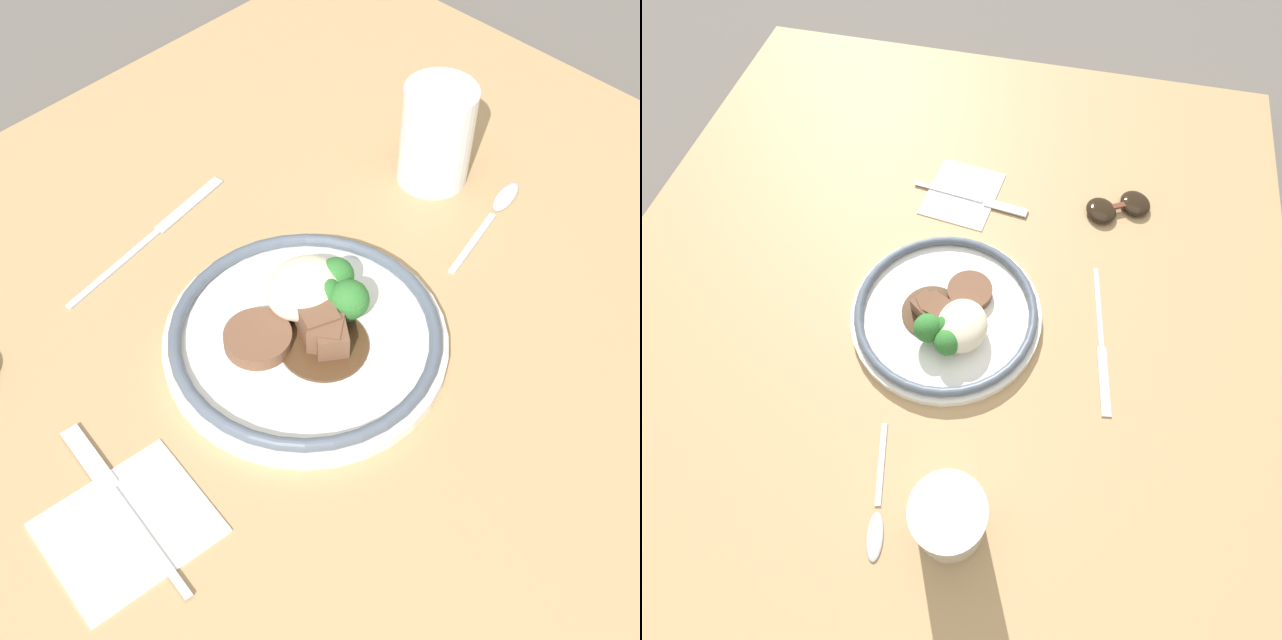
{
  "view_description": "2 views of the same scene",
  "coord_description": "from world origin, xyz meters",
  "views": [
    {
      "loc": [
        -0.31,
        -0.34,
        0.67
      ],
      "look_at": [
        0.03,
        0.0,
        0.08
      ],
      "focal_mm": 50.0,
      "sensor_mm": 36.0,
      "label": 1
    },
    {
      "loc": [
        0.35,
        0.11,
        0.62
      ],
      "look_at": [
        0.05,
        0.05,
        0.08
      ],
      "focal_mm": 28.0,
      "sensor_mm": 36.0,
      "label": 2
    }
  ],
  "objects": [
    {
      "name": "ground_plane",
      "position": [
        0.0,
        0.0,
        0.0
      ],
      "size": [
        8.0,
        8.0,
        0.0
      ],
      "primitive_type": "plane",
      "color": "#5B5651"
    },
    {
      "name": "dining_table",
      "position": [
        0.0,
        0.0,
        0.02
      ],
      "size": [
        1.11,
        0.95,
        0.04
      ],
      "color": "tan",
      "rests_on": "ground"
    },
    {
      "name": "napkin",
      "position": [
        -0.2,
        -0.01,
        0.04
      ],
      "size": [
        0.14,
        0.12,
        0.0
      ],
      "color": "white",
      "rests_on": "dining_table"
    },
    {
      "name": "plate",
      "position": [
        0.03,
        0.02,
        0.05
      ],
      "size": [
        0.26,
        0.26,
        0.06
      ],
      "color": "white",
      "rests_on": "dining_table"
    },
    {
      "name": "juice_glass",
      "position": [
        0.28,
        0.09,
        0.09
      ],
      "size": [
        0.07,
        0.07,
        0.11
      ],
      "color": "yellow",
      "rests_on": "dining_table"
    },
    {
      "name": "fork",
      "position": [
        -0.19,
        0.02,
        0.04
      ],
      "size": [
        0.03,
        0.19,
        0.0
      ],
      "rotation": [
        0.0,
        0.0,
        1.45
      ],
      "color": "#B7B7BC",
      "rests_on": "napkin"
    },
    {
      "name": "knife",
      "position": [
        0.02,
        0.23,
        0.04
      ],
      "size": [
        0.22,
        0.04,
        0.0
      ],
      "rotation": [
        0.0,
        0.0,
        0.16
      ],
      "color": "#B7B7BC",
      "rests_on": "dining_table"
    },
    {
      "name": "spoon",
      "position": [
        0.29,
        0.0,
        0.04
      ],
      "size": [
        0.15,
        0.04,
        0.01
      ],
      "rotation": [
        0.0,
        0.0,
        0.22
      ],
      "color": "#B7B7BC",
      "rests_on": "dining_table"
    }
  ]
}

